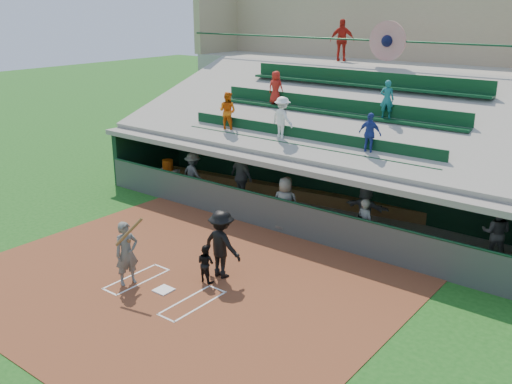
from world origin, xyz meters
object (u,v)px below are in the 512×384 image
Objects in this scene: batter_at_plate at (127,253)px; white_table at (168,179)px; home_plate at (164,290)px; catcher at (206,263)px; water_cooler at (168,165)px.

white_table is at bearing 129.06° from batter_at_plate.
white_table is (-6.08, 5.97, 0.36)m from home_plate.
batter_at_plate reaches higher than white_table.
water_cooler reaches higher than catcher.
home_plate is at bearing 65.40° from catcher.
batter_at_plate is at bearing -69.51° from white_table.
white_table is (-6.58, 4.91, -0.14)m from catcher.
water_cooler is (-6.60, 4.98, 0.42)m from catcher.
batter_at_plate reaches higher than home_plate.
home_plate is 0.53× the size of white_table.
white_table is 1.92× the size of water_cooler.
white_table is at bearing -36.39° from catcher.
batter_at_plate reaches higher than catcher.
batter_at_plate is 2.04m from catcher.
batter_at_plate is 1.92× the size of catcher.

